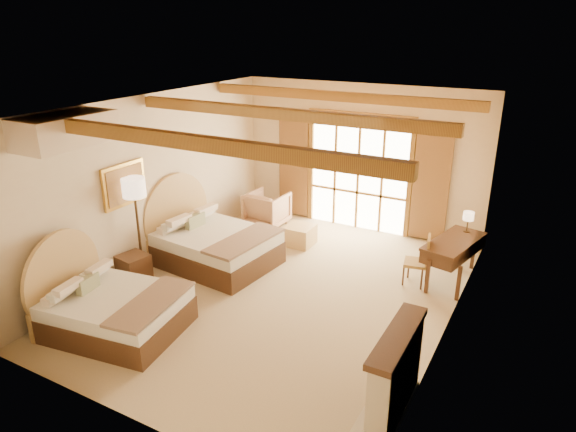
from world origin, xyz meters
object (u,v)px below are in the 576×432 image
Objects in this scene: bed_near at (108,305)px; desk at (452,259)px; armchair at (267,209)px; nightstand at (134,270)px; bed_far at (209,241)px.

bed_near is 5.87m from desk.
bed_near is 4.79m from armchair.
desk is at bearing 40.59° from nightstand.
bed_far is (-0.06, 2.59, 0.04)m from bed_near.
bed_near is at bearing -50.89° from nightstand.
bed_near is 1.38m from nightstand.
bed_far is at bearing 92.09° from armchair.
nightstand is 0.65× the size of armchair.
bed_near reaches higher than desk.
bed_near is 0.93× the size of bed_far.
bed_near is 2.49× the size of armchair.
nightstand is at bearing -136.88° from desk.
armchair is 4.35m from desk.
bed_near reaches higher than armchair.
bed_far is 1.49× the size of desk.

